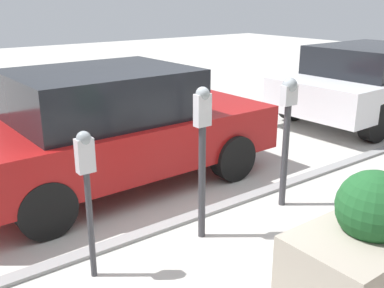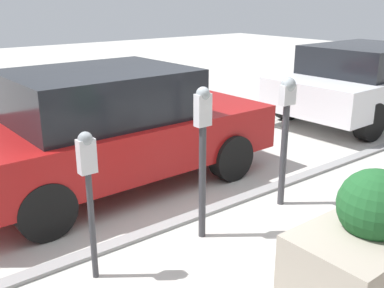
{
  "view_description": "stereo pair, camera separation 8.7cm",
  "coord_description": "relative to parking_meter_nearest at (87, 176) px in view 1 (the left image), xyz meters",
  "views": [
    {
      "loc": [
        -2.63,
        -3.6,
        2.39
      ],
      "look_at": [
        0.0,
        -0.09,
        0.96
      ],
      "focal_mm": 42.0,
      "sensor_mm": 36.0,
      "label": 1
    },
    {
      "loc": [
        -2.7,
        -3.54,
        2.39
      ],
      "look_at": [
        0.0,
        -0.09,
        0.96
      ],
      "focal_mm": 42.0,
      "sensor_mm": 36.0,
      "label": 2
    }
  ],
  "objects": [
    {
      "name": "parking_meter_nearest",
      "position": [
        0.0,
        0.0,
        0.0
      ],
      "size": [
        0.15,
        0.12,
        1.36
      ],
      "color": "#38383D",
      "rests_on": "ground_plane"
    },
    {
      "name": "parking_meter_middle",
      "position": [
        2.46,
        -0.01,
        0.09
      ],
      "size": [
        0.2,
        0.17,
        1.55
      ],
      "color": "#38383D",
      "rests_on": "ground_plane"
    },
    {
      "name": "parking_meter_second",
      "position": [
        1.21,
        -0.03,
        0.07
      ],
      "size": [
        0.16,
        0.14,
        1.59
      ],
      "color": "#38383D",
      "rests_on": "ground_plane"
    },
    {
      "name": "parked_car_middle",
      "position": [
        1.16,
        1.84,
        -0.17
      ],
      "size": [
        4.22,
        2.03,
        1.54
      ],
      "rotation": [
        0.0,
        0.0,
        0.02
      ],
      "color": "maroon",
      "rests_on": "ground_plane"
    },
    {
      "name": "ground_plane",
      "position": [
        1.25,
        0.27,
        -0.96
      ],
      "size": [
        40.0,
        40.0,
        0.0
      ],
      "primitive_type": "plane",
      "color": "beige"
    },
    {
      "name": "planter_box",
      "position": [
        1.79,
        -1.56,
        -0.55
      ],
      "size": [
        1.44,
        0.81,
        1.07
      ],
      "color": "#A39989",
      "rests_on": "ground_plane"
    },
    {
      "name": "parked_car_rear",
      "position": [
        6.92,
        1.68,
        -0.17
      ],
      "size": [
        4.43,
        2.11,
        1.5
      ],
      "rotation": [
        0.0,
        0.0,
        0.03
      ],
      "color": "silver",
      "rests_on": "ground_plane"
    },
    {
      "name": "curb_strip",
      "position": [
        1.25,
        0.35,
        -0.94
      ],
      "size": [
        24.5,
        0.16,
        0.04
      ],
      "color": "gray",
      "rests_on": "ground_plane"
    }
  ]
}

